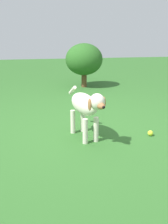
{
  "coord_description": "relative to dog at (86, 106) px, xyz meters",
  "views": [
    {
      "loc": [
        0.38,
        3.35,
        1.33
      ],
      "look_at": [
        -0.06,
        0.22,
        0.31
      ],
      "focal_mm": 46.25,
      "sensor_mm": 36.0,
      "label": 1
    }
  ],
  "objects": [
    {
      "name": "shrub_near",
      "position": [
        -0.36,
        -2.69,
        0.16
      ],
      "size": [
        0.75,
        0.67,
        0.88
      ],
      "color": "brown",
      "rests_on": "ground"
    },
    {
      "name": "tennis_ball_0",
      "position": [
        -0.78,
        0.03,
        -0.37
      ],
      "size": [
        0.07,
        0.07,
        0.07
      ],
      "primitive_type": "sphere",
      "color": "#C8D82F",
      "rests_on": "ground"
    },
    {
      "name": "dog",
      "position": [
        0.0,
        0.0,
        0.0
      ],
      "size": [
        0.37,
        0.86,
        0.6
      ],
      "rotation": [
        0.0,
        0.0,
        1.87
      ],
      "color": "silver",
      "rests_on": "ground"
    },
    {
      "name": "tennis_ball_1",
      "position": [
        -0.05,
        -0.57,
        -0.37
      ],
      "size": [
        0.07,
        0.07,
        0.07
      ],
      "primitive_type": "sphere",
      "color": "#D5DF3F",
      "rests_on": "ground"
    },
    {
      "name": "ground",
      "position": [
        0.08,
        -0.27,
        -0.4
      ],
      "size": [
        14.0,
        14.0,
        0.0
      ],
      "primitive_type": "plane",
      "color": "#2D6026"
    }
  ]
}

